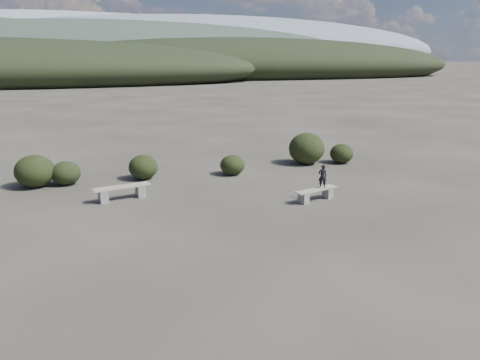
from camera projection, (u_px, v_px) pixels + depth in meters
name	position (u px, v px, depth m)	size (l,w,h in m)	color
ground	(306.00, 251.00, 12.12)	(1200.00, 1200.00, 0.00)	#302C25
bench_left	(122.00, 191.00, 16.48)	(2.05, 0.88, 0.50)	slate
bench_right	(316.00, 194.00, 16.37)	(1.75, 0.86, 0.43)	slate
seated_person	(323.00, 176.00, 16.38)	(0.30, 0.20, 0.83)	black
shrub_a	(66.00, 173.00, 18.43)	(1.14, 1.14, 0.94)	black
shrub_b	(143.00, 167.00, 19.25)	(1.19, 1.19, 1.02)	black
shrub_c	(232.00, 165.00, 20.02)	(1.07, 1.07, 0.86)	black
shrub_d	(307.00, 149.00, 22.02)	(1.68, 1.68, 1.47)	black
shrub_e	(342.00, 154.00, 22.25)	(1.11, 1.11, 0.92)	black
shrub_f	(35.00, 171.00, 18.06)	(1.49, 1.49, 1.26)	black
mountain_ridges	(85.00, 49.00, 320.40)	(500.00, 400.00, 56.00)	black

